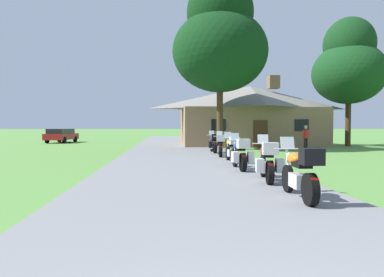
{
  "coord_description": "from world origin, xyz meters",
  "views": [
    {
      "loc": [
        -0.87,
        -1.03,
        1.59
      ],
      "look_at": [
        0.89,
        21.05,
        0.85
      ],
      "focal_mm": 32.68,
      "sensor_mm": 36.0,
      "label": 1
    }
  ],
  "objects_px": {
    "bystander_red_shirt_near_lodge": "(306,137)",
    "tree_right_of_lodge": "(349,65)",
    "motorcycle_orange_nearest_to_camera": "(300,173)",
    "motorcycle_blue_farthest_in_row": "(214,143)",
    "motorcycle_green_fifth_in_row": "(220,146)",
    "motorcycle_red_second_in_row": "(267,162)",
    "motorcycle_blue_third_in_row": "(240,154)",
    "motorcycle_yellow_fourth_in_row": "(232,149)",
    "parked_red_suv_far_left": "(61,135)",
    "tree_by_lodge_front": "(220,40)"
  },
  "relations": [
    {
      "from": "bystander_red_shirt_near_lodge",
      "to": "parked_red_suv_far_left",
      "type": "height_order",
      "value": "bystander_red_shirt_near_lodge"
    },
    {
      "from": "motorcycle_blue_third_in_row",
      "to": "motorcycle_orange_nearest_to_camera",
      "type": "bearing_deg",
      "value": -87.44
    },
    {
      "from": "motorcycle_blue_third_in_row",
      "to": "motorcycle_green_fifth_in_row",
      "type": "bearing_deg",
      "value": 88.7
    },
    {
      "from": "motorcycle_red_second_in_row",
      "to": "motorcycle_blue_farthest_in_row",
      "type": "relative_size",
      "value": 1.0
    },
    {
      "from": "motorcycle_yellow_fourth_in_row",
      "to": "bystander_red_shirt_near_lodge",
      "type": "xyz_separation_m",
      "value": [
        6.23,
        6.99,
        0.33
      ]
    },
    {
      "from": "tree_right_of_lodge",
      "to": "motorcycle_blue_farthest_in_row",
      "type": "bearing_deg",
      "value": -149.43
    },
    {
      "from": "motorcycle_orange_nearest_to_camera",
      "to": "tree_right_of_lodge",
      "type": "height_order",
      "value": "tree_right_of_lodge"
    },
    {
      "from": "motorcycle_orange_nearest_to_camera",
      "to": "bystander_red_shirt_near_lodge",
      "type": "xyz_separation_m",
      "value": [
        6.31,
        14.88,
        0.33
      ]
    },
    {
      "from": "tree_right_of_lodge",
      "to": "parked_red_suv_far_left",
      "type": "distance_m",
      "value": 27.49
    },
    {
      "from": "motorcycle_orange_nearest_to_camera",
      "to": "motorcycle_red_second_in_row",
      "type": "height_order",
      "value": "same"
    },
    {
      "from": "motorcycle_yellow_fourth_in_row",
      "to": "parked_red_suv_far_left",
      "type": "xyz_separation_m",
      "value": [
        -13.28,
        21.14,
        0.16
      ]
    },
    {
      "from": "motorcycle_blue_farthest_in_row",
      "to": "tree_right_of_lodge",
      "type": "bearing_deg",
      "value": 30.55
    },
    {
      "from": "motorcycle_orange_nearest_to_camera",
      "to": "tree_right_of_lodge",
      "type": "bearing_deg",
      "value": 62.1
    },
    {
      "from": "tree_by_lodge_front",
      "to": "tree_right_of_lodge",
      "type": "relative_size",
      "value": 1.13
    },
    {
      "from": "motorcycle_blue_third_in_row",
      "to": "motorcycle_green_fifth_in_row",
      "type": "distance_m",
      "value": 5.76
    },
    {
      "from": "bystander_red_shirt_near_lodge",
      "to": "tree_right_of_lodge",
      "type": "xyz_separation_m",
      "value": [
        5.99,
        5.76,
        5.73
      ]
    },
    {
      "from": "motorcycle_blue_farthest_in_row",
      "to": "bystander_red_shirt_near_lodge",
      "type": "xyz_separation_m",
      "value": [
        6.22,
        1.45,
        0.34
      ]
    },
    {
      "from": "motorcycle_yellow_fourth_in_row",
      "to": "tree_right_of_lodge",
      "type": "relative_size",
      "value": 0.2
    },
    {
      "from": "tree_by_lodge_front",
      "to": "tree_right_of_lodge",
      "type": "distance_m",
      "value": 11.9
    },
    {
      "from": "bystander_red_shirt_near_lodge",
      "to": "parked_red_suv_far_left",
      "type": "xyz_separation_m",
      "value": [
        -19.51,
        14.15,
        -0.17
      ]
    },
    {
      "from": "motorcycle_red_second_in_row",
      "to": "motorcycle_blue_farthest_in_row",
      "type": "distance_m",
      "value": 11.0
    },
    {
      "from": "motorcycle_yellow_fourth_in_row",
      "to": "motorcycle_orange_nearest_to_camera",
      "type": "bearing_deg",
      "value": -90.6
    },
    {
      "from": "motorcycle_orange_nearest_to_camera",
      "to": "motorcycle_green_fifth_in_row",
      "type": "xyz_separation_m",
      "value": [
        0.06,
        10.89,
        0.0
      ]
    },
    {
      "from": "motorcycle_red_second_in_row",
      "to": "tree_by_lodge_front",
      "type": "xyz_separation_m",
      "value": [
        0.99,
        14.56,
        6.97
      ]
    },
    {
      "from": "motorcycle_blue_third_in_row",
      "to": "motorcycle_blue_farthest_in_row",
      "type": "xyz_separation_m",
      "value": [
        0.24,
        8.3,
        0.0
      ]
    },
    {
      "from": "motorcycle_blue_third_in_row",
      "to": "bystander_red_shirt_near_lodge",
      "type": "relative_size",
      "value": 1.24
    },
    {
      "from": "motorcycle_yellow_fourth_in_row",
      "to": "parked_red_suv_far_left",
      "type": "bearing_deg",
      "value": 122.12
    },
    {
      "from": "motorcycle_blue_farthest_in_row",
      "to": "motorcycle_orange_nearest_to_camera",
      "type": "bearing_deg",
      "value": -90.4
    },
    {
      "from": "motorcycle_blue_third_in_row",
      "to": "motorcycle_green_fifth_in_row",
      "type": "height_order",
      "value": "same"
    },
    {
      "from": "motorcycle_red_second_in_row",
      "to": "tree_right_of_lodge",
      "type": "xyz_separation_m",
      "value": [
        12.27,
        18.21,
        6.07
      ]
    },
    {
      "from": "motorcycle_orange_nearest_to_camera",
      "to": "tree_by_lodge_front",
      "type": "relative_size",
      "value": 0.18
    },
    {
      "from": "motorcycle_orange_nearest_to_camera",
      "to": "motorcycle_yellow_fourth_in_row",
      "type": "xyz_separation_m",
      "value": [
        0.08,
        7.9,
        0.0
      ]
    },
    {
      "from": "tree_by_lodge_front",
      "to": "parked_red_suv_far_left",
      "type": "height_order",
      "value": "tree_by_lodge_front"
    },
    {
      "from": "motorcycle_blue_third_in_row",
      "to": "tree_right_of_lodge",
      "type": "distance_m",
      "value": 20.8
    },
    {
      "from": "motorcycle_orange_nearest_to_camera",
      "to": "parked_red_suv_far_left",
      "type": "bearing_deg",
      "value": 117.34
    },
    {
      "from": "motorcycle_blue_farthest_in_row",
      "to": "motorcycle_blue_third_in_row",
      "type": "bearing_deg",
      "value": -91.71
    },
    {
      "from": "motorcycle_blue_farthest_in_row",
      "to": "bystander_red_shirt_near_lodge",
      "type": "height_order",
      "value": "bystander_red_shirt_near_lodge"
    },
    {
      "from": "bystander_red_shirt_near_lodge",
      "to": "tree_right_of_lodge",
      "type": "bearing_deg",
      "value": 12.84
    },
    {
      "from": "motorcycle_red_second_in_row",
      "to": "motorcycle_green_fifth_in_row",
      "type": "height_order",
      "value": "same"
    },
    {
      "from": "motorcycle_blue_third_in_row",
      "to": "motorcycle_yellow_fourth_in_row",
      "type": "relative_size",
      "value": 1.0
    },
    {
      "from": "motorcycle_orange_nearest_to_camera",
      "to": "tree_by_lodge_front",
      "type": "distance_m",
      "value": 18.39
    },
    {
      "from": "motorcycle_red_second_in_row",
      "to": "motorcycle_blue_third_in_row",
      "type": "distance_m",
      "value": 2.7
    },
    {
      "from": "motorcycle_orange_nearest_to_camera",
      "to": "motorcycle_blue_farthest_in_row",
      "type": "bearing_deg",
      "value": 92.5
    },
    {
      "from": "motorcycle_blue_farthest_in_row",
      "to": "bystander_red_shirt_near_lodge",
      "type": "distance_m",
      "value": 6.4
    },
    {
      "from": "tree_by_lodge_front",
      "to": "tree_right_of_lodge",
      "type": "height_order",
      "value": "tree_by_lodge_front"
    },
    {
      "from": "motorcycle_yellow_fourth_in_row",
      "to": "bystander_red_shirt_near_lodge",
      "type": "bearing_deg",
      "value": 48.26
    },
    {
      "from": "motorcycle_green_fifth_in_row",
      "to": "tree_right_of_lodge",
      "type": "relative_size",
      "value": 0.2
    },
    {
      "from": "motorcycle_orange_nearest_to_camera",
      "to": "tree_by_lodge_front",
      "type": "xyz_separation_m",
      "value": [
        1.01,
        16.99,
        6.96
      ]
    },
    {
      "from": "motorcycle_blue_third_in_row",
      "to": "tree_right_of_lodge",
      "type": "height_order",
      "value": "tree_right_of_lodge"
    },
    {
      "from": "motorcycle_green_fifth_in_row",
      "to": "tree_right_of_lodge",
      "type": "height_order",
      "value": "tree_right_of_lodge"
    }
  ]
}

